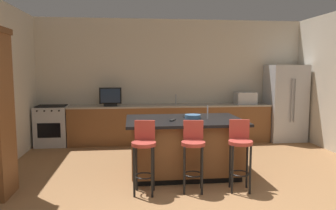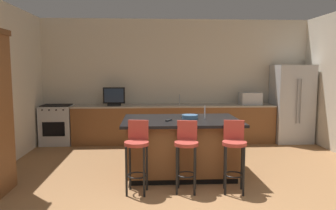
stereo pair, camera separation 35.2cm
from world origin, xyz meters
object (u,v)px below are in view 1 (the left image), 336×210
microwave (245,98)px  bar_stool_center (193,149)px  cell_phone (185,117)px  refrigerator (285,103)px  tv_remote (172,120)px  fruit_bowl (193,116)px  bar_stool_left (144,150)px  range_oven (52,126)px  tv_monitor (110,97)px  kitchen_island (184,146)px  bar_stool_right (240,148)px

microwave → bar_stool_center: size_ratio=0.48×
microwave → cell_phone: 2.79m
refrigerator → tv_remote: (-3.08, -2.40, 0.02)m
microwave → fruit_bowl: bearing=-127.6°
bar_stool_left → cell_phone: 1.26m
refrigerator → cell_phone: 3.48m
refrigerator → cell_phone: bearing=-144.0°
range_oven → tv_monitor: bearing=-2.2°
kitchen_island → tv_monitor: bearing=120.7°
refrigerator → bar_stool_left: 4.67m
range_oven → cell_phone: bearing=-37.7°
fruit_bowl → tv_remote: fruit_bowl is taller
bar_stool_right → fruit_bowl: (-0.52, 0.86, 0.34)m
bar_stool_center → tv_remote: size_ratio=5.90×
refrigerator → range_oven: 5.54m
kitchen_island → refrigerator: (2.86, 2.25, 0.45)m
kitchen_island → tv_remote: tv_remote is taller
kitchen_island → bar_stool_right: bearing=-49.9°
bar_stool_center → bar_stool_left: bearing=-168.8°
bar_stool_right → cell_phone: bearing=131.9°
bar_stool_center → bar_stool_right: size_ratio=0.99×
refrigerator → bar_stool_center: bearing=-133.6°
tv_monitor → bar_stool_center: 3.32m
bar_stool_left → tv_remote: (0.48, 0.61, 0.32)m
kitchen_island → bar_stool_left: size_ratio=1.86×
fruit_bowl → refrigerator: bearing=38.9°
microwave → bar_stool_right: (-1.21, -3.11, -0.43)m
bar_stool_right → tv_remote: bar_stool_right is taller
kitchen_island → bar_stool_left: (-0.69, -0.76, 0.15)m
refrigerator → bar_stool_center: 4.15m
kitchen_island → bar_stool_center: 0.76m
kitchen_island → bar_stool_left: 1.04m
bar_stool_center → range_oven: bearing=141.4°
refrigerator → range_oven: refrigerator is taller
microwave → bar_stool_left: size_ratio=0.47×
cell_phone → bar_stool_left: bearing=-127.8°
refrigerator → microwave: 0.99m
bar_stool_center → cell_phone: bearing=97.5°
fruit_bowl → tv_remote: (-0.37, -0.21, -0.02)m
refrigerator → microwave: (-0.98, 0.05, 0.12)m
kitchen_island → tv_monitor: (-1.34, 2.25, 0.62)m
bar_stool_left → fruit_bowl: bar_stool_left is taller
fruit_bowl → bar_stool_center: bearing=-100.3°
tv_remote → refrigerator: bearing=66.0°
bar_stool_center → refrigerator: bearing=56.7°
range_oven → cell_phone: 3.46m
fruit_bowl → kitchen_island: bearing=-158.4°
kitchen_island → bar_stool_right: bar_stool_right is taller
cell_phone → kitchen_island: bearing=-104.7°
bar_stool_right → tv_remote: bearing=153.9°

